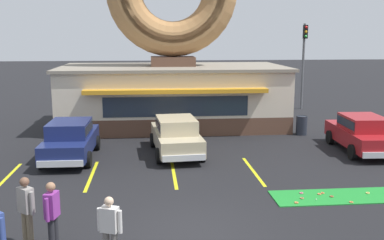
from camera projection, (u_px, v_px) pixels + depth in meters
The scene contains 24 objects.
ground_plane at pixel (191, 231), 11.74m from camera, with size 160.00×160.00×0.00m, color black.
donut_shop_building at pixel (173, 59), 24.71m from camera, with size 12.30×6.75×10.96m.
putting_mat at pixel (338, 196), 14.19m from camera, with size 4.16×1.39×0.03m, color #1E842D.
mini_donut_near_left at pixel (368, 193), 14.41m from camera, with size 0.13×0.13×0.04m, color #E5C666.
mini_donut_near_right at pixel (302, 198), 13.95m from camera, with size 0.13×0.13×0.04m, color #A5724C.
mini_donut_mid_left at pixel (323, 193), 14.41m from camera, with size 0.13×0.13×0.04m, color #D17F47.
mini_donut_mid_centre at pixel (301, 193), 14.41m from camera, with size 0.13×0.13×0.04m, color #D8667F.
mini_donut_mid_right at pixel (332, 196), 14.10m from camera, with size 0.13×0.13×0.04m, color brown.
mini_donut_far_left at pixel (319, 194), 14.32m from camera, with size 0.13×0.13×0.04m, color #D17F47.
mini_donut_far_centre at pixel (296, 203), 13.58m from camera, with size 0.13×0.13×0.04m, color #D17F47.
mini_donut_far_right at pixel (351, 202), 13.62m from camera, with size 0.13×0.13×0.04m, color #D17F47.
golf_ball at pixel (316, 199), 13.85m from camera, with size 0.04×0.04×0.04m, color white.
car_red at pixel (362, 132), 19.59m from camera, with size 2.17×4.65×1.60m.
car_champagne at pixel (176, 134), 19.14m from camera, with size 2.24×4.68×1.60m.
car_navy at pixel (70, 138), 18.40m from camera, with size 2.02×4.58×1.60m.
pedestrian_blue_sweater_man at pixel (110, 227), 9.89m from camera, with size 0.56×0.36×1.58m.
pedestrian_leather_jacket_man at pixel (52, 213), 10.54m from camera, with size 0.32×0.58×1.68m.
pedestrian_crossing_woman at pixel (26, 208), 10.79m from camera, with size 0.47×0.43×1.72m.
trash_bin at pixel (302, 125), 22.98m from camera, with size 0.57×0.57×0.97m.
traffic_light_pole at pixel (304, 55), 30.42m from camera, with size 0.28×0.47×5.80m.
parking_stripe_far_left at pixel (7, 178), 16.07m from camera, with size 0.12×3.60×0.01m, color yellow.
parking_stripe_left at pixel (92, 176), 16.34m from camera, with size 0.12×3.60×0.01m, color yellow.
parking_stripe_mid_left at pixel (174, 173), 16.62m from camera, with size 0.12×3.60×0.01m, color yellow.
parking_stripe_centre at pixel (253, 171), 16.89m from camera, with size 0.12×3.60×0.01m, color yellow.
Camera 1 is at (-1.00, -10.95, 5.04)m, focal length 42.00 mm.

